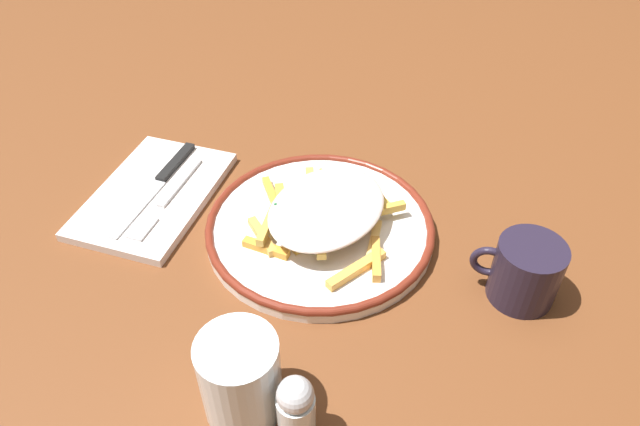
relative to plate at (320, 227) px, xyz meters
The scene contains 9 objects.
ground_plane 0.01m from the plate, ahead, with size 2.60×2.60×0.00m, color brown.
plate is the anchor object (origin of this frame).
fries_heap 0.03m from the plate, 169.90° to the left, with size 0.21×0.22×0.04m.
napkin 0.24m from the plate, ahead, with size 0.15×0.23×0.01m, color silver.
fork 0.22m from the plate, ahead, with size 0.02×0.18×0.01m.
knife 0.24m from the plate, ahead, with size 0.03×0.21×0.01m.
water_glass 0.26m from the plate, 89.72° to the left, with size 0.08×0.08×0.10m, color silver.
coffee_mug 0.26m from the plate, behind, with size 0.10×0.08×0.08m.
salt_shaker 0.28m from the plate, 102.40° to the left, with size 0.04×0.04×0.09m.
Camera 1 is at (-0.16, 0.53, 0.54)m, focal length 33.05 mm.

